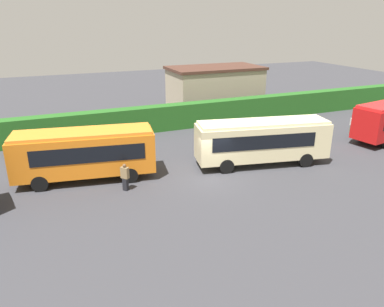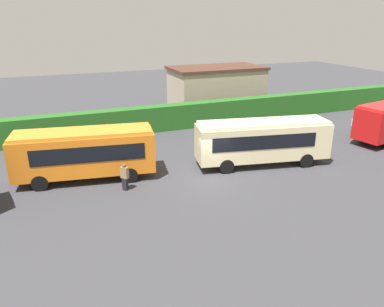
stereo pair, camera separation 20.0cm
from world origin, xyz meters
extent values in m
plane|color=#38383D|center=(0.00, 0.00, 0.00)|extent=(104.98, 104.98, 0.00)
cube|color=orange|center=(-7.73, 2.74, 1.82)|extent=(9.03, 3.93, 2.53)
cube|color=orange|center=(-7.73, 2.74, 3.18)|extent=(8.74, 3.69, 0.20)
cube|color=black|center=(-7.64, 1.43, 2.12)|extent=(6.72, 1.16, 1.01)
cube|color=black|center=(-7.22, 3.95, 2.12)|extent=(6.72, 1.16, 1.01)
cube|color=black|center=(-12.05, 3.46, 2.12)|extent=(0.38, 2.05, 1.06)
cube|color=silver|center=(-12.05, 3.46, 2.90)|extent=(0.27, 1.38, 0.28)
cylinder|color=black|center=(-10.59, 2.04, 0.50)|extent=(1.03, 0.44, 1.00)
cylinder|color=black|center=(-10.20, 4.33, 0.50)|extent=(1.03, 0.44, 1.00)
cylinder|color=black|center=(-5.25, 1.15, 0.50)|extent=(1.03, 0.44, 1.00)
cylinder|color=black|center=(-4.87, 3.44, 0.50)|extent=(1.03, 0.44, 1.00)
sphere|color=silver|center=(-12.18, 2.78, 0.90)|extent=(0.22, 0.22, 0.22)
sphere|color=silver|center=(-11.95, 4.15, 0.90)|extent=(0.22, 0.22, 0.22)
cube|color=beige|center=(4.17, 0.62, 1.77)|extent=(9.62, 4.20, 2.45)
cube|color=#F8E8B2|center=(4.17, 0.62, 3.10)|extent=(9.31, 3.96, 0.20)
cube|color=black|center=(4.12, 1.87, 2.07)|extent=(7.14, 1.48, 0.98)
cube|color=black|center=(3.64, -0.51, 2.07)|extent=(7.14, 1.48, 0.98)
cube|color=black|center=(8.76, -0.31, 2.07)|extent=(0.43, 1.93, 1.03)
cube|color=silver|center=(8.76, -0.31, 2.82)|extent=(0.30, 1.30, 0.28)
cylinder|color=black|center=(7.22, 1.12, 0.50)|extent=(1.04, 0.47, 1.00)
cylinder|color=black|center=(6.79, -1.03, 0.50)|extent=(1.04, 0.47, 1.00)
cylinder|color=black|center=(1.55, 2.27, 0.50)|extent=(1.04, 0.47, 1.00)
cylinder|color=black|center=(1.12, 0.12, 0.50)|extent=(1.04, 0.47, 1.00)
sphere|color=silver|center=(8.90, 0.33, 0.90)|extent=(0.22, 0.22, 0.22)
sphere|color=silver|center=(8.64, -0.96, 0.90)|extent=(0.22, 0.22, 0.22)
cube|color=black|center=(17.30, 2.33, 2.13)|extent=(6.61, 1.15, 1.02)
cylinder|color=black|center=(14.99, 1.82, 0.50)|extent=(1.03, 0.44, 1.00)
cube|color=black|center=(-5.78, 0.16, 0.40)|extent=(0.38, 0.39, 0.81)
cube|color=olive|center=(-5.78, 0.16, 1.16)|extent=(0.51, 0.54, 0.71)
sphere|color=brown|center=(-5.78, 0.16, 1.62)|extent=(0.22, 0.22, 0.22)
cube|color=maroon|center=(4.43, 4.99, 0.44)|extent=(0.25, 0.26, 0.89)
cube|color=olive|center=(4.43, 4.99, 1.27)|extent=(0.27, 0.40, 0.77)
sphere|color=beige|center=(4.43, 4.99, 1.78)|extent=(0.24, 0.24, 0.24)
cube|color=#4C6B47|center=(15.78, 3.72, 0.38)|extent=(0.26, 0.27, 0.77)
cube|color=silver|center=(15.78, 3.72, 1.10)|extent=(0.29, 0.41, 0.67)
sphere|color=tan|center=(15.78, 3.72, 1.55)|extent=(0.21, 0.21, 0.21)
cube|color=black|center=(18.73, 3.32, 0.40)|extent=(0.27, 0.28, 0.80)
cube|color=maroon|center=(18.73, 3.32, 1.15)|extent=(0.30, 0.43, 0.70)
sphere|color=tan|center=(18.73, 3.32, 1.61)|extent=(0.22, 0.22, 0.22)
cube|color=#245E1E|center=(0.00, 11.56, 1.16)|extent=(64.49, 1.35, 2.31)
cube|color=tan|center=(8.56, 17.16, 2.25)|extent=(9.89, 5.53, 4.50)
cube|color=#4C2D23|center=(8.56, 17.16, 4.65)|extent=(10.28, 5.75, 0.30)
camera|label=1|loc=(-9.96, -20.18, 9.93)|focal=34.51mm
camera|label=2|loc=(-9.78, -20.26, 9.93)|focal=34.51mm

